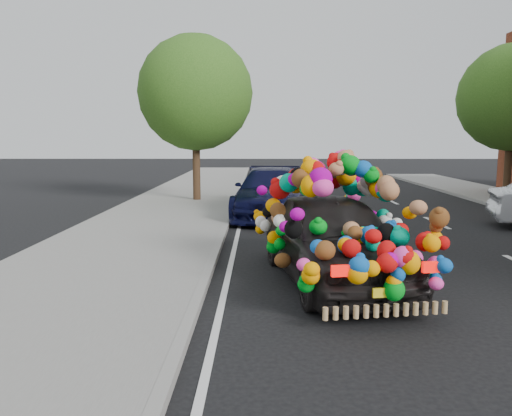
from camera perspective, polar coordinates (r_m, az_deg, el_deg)
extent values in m
plane|color=black|center=(9.48, 9.27, -6.76)|extent=(100.00, 100.00, 0.00)
cube|color=gray|center=(9.77, -16.65, -6.18)|extent=(4.00, 60.00, 0.12)
cube|color=gray|center=(9.39, -5.13, -6.41)|extent=(0.15, 60.00, 0.13)
cylinder|color=#332114|center=(18.73, -6.82, 4.77)|extent=(0.28, 0.28, 2.73)
sphere|color=#234D14|center=(18.77, -6.96, 12.92)|extent=(4.20, 4.20, 4.20)
cylinder|color=#332114|center=(21.30, 26.83, 4.23)|extent=(0.28, 0.28, 2.64)
imported|color=black|center=(8.47, 8.73, -3.37)|extent=(2.43, 4.57, 1.48)
cube|color=red|center=(6.25, 9.59, -7.10)|extent=(0.23, 0.09, 0.14)
cube|color=red|center=(6.71, 19.33, -6.39)|extent=(0.23, 0.09, 0.14)
cube|color=yellow|center=(6.53, 14.58, -9.33)|extent=(0.34, 0.09, 0.12)
imported|color=black|center=(15.37, 1.68, 1.80)|extent=(2.51, 5.26, 1.48)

